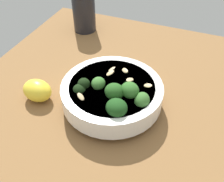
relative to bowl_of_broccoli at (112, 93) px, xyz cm
name	(u,v)px	position (x,y,z in cm)	size (l,w,h in cm)	color
ground_plane	(121,100)	(3.89, -0.70, -5.36)	(70.12, 70.12, 3.42)	brown
bowl_of_broccoli	(112,93)	(0.00, 0.00, 0.00)	(20.89, 20.89, 8.98)	white
lemon_wedge	(37,90)	(-3.89, 15.87, -1.25)	(6.56, 5.03, 4.79)	yellow
bottle_tall	(84,9)	(27.64, 19.96, 2.92)	(6.70, 6.70, 13.84)	black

